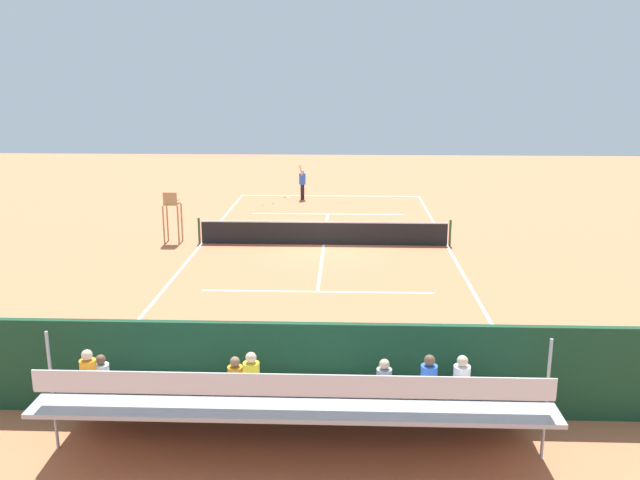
{
  "coord_description": "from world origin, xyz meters",
  "views": [
    {
      "loc": [
        -0.86,
        26.71,
        6.92
      ],
      "look_at": [
        0.0,
        4.0,
        1.2
      ],
      "focal_mm": 38.04,
      "sensor_mm": 36.0,
      "label": 1
    }
  ],
  "objects_px": {
    "courtside_bench": "(431,376)",
    "tennis_ball_near": "(273,203)",
    "tennis_player": "(302,181)",
    "tennis_racket": "(288,198)",
    "tennis_net": "(324,233)",
    "tennis_ball_far": "(263,205)",
    "bleacher_stand": "(297,403)",
    "umpire_chair": "(172,212)",
    "equipment_bag": "(364,393)"
  },
  "relations": [
    {
      "from": "courtside_bench",
      "to": "tennis_ball_near",
      "type": "distance_m",
      "value": 22.5
    },
    {
      "from": "tennis_player",
      "to": "tennis_ball_near",
      "type": "xyz_separation_m",
      "value": [
        1.49,
        1.35,
        -0.98
      ]
    },
    {
      "from": "tennis_racket",
      "to": "tennis_player",
      "type": "bearing_deg",
      "value": 155.1
    },
    {
      "from": "tennis_net",
      "to": "tennis_ball_far",
      "type": "distance_m",
      "value": 8.86
    },
    {
      "from": "bleacher_stand",
      "to": "tennis_player",
      "type": "xyz_separation_m",
      "value": [
        1.5,
        -25.14,
        0.09
      ]
    },
    {
      "from": "tennis_ball_far",
      "to": "umpire_chair",
      "type": "bearing_deg",
      "value": 71.34
    },
    {
      "from": "tennis_racket",
      "to": "tennis_ball_far",
      "type": "relative_size",
      "value": 8.22
    },
    {
      "from": "tennis_player",
      "to": "umpire_chair",
      "type": "bearing_deg",
      "value": 64.28
    },
    {
      "from": "bleacher_stand",
      "to": "tennis_ball_near",
      "type": "bearing_deg",
      "value": -82.85
    },
    {
      "from": "tennis_player",
      "to": "tennis_ball_far",
      "type": "distance_m",
      "value": 2.78
    },
    {
      "from": "bleacher_stand",
      "to": "tennis_ball_near",
      "type": "relative_size",
      "value": 137.27
    },
    {
      "from": "tennis_ball_near",
      "to": "tennis_racket",
      "type": "bearing_deg",
      "value": -111.04
    },
    {
      "from": "tennis_racket",
      "to": "tennis_ball_near",
      "type": "relative_size",
      "value": 8.22
    },
    {
      "from": "equipment_bag",
      "to": "tennis_racket",
      "type": "bearing_deg",
      "value": -81.31
    },
    {
      "from": "courtside_bench",
      "to": "tennis_ball_far",
      "type": "xyz_separation_m",
      "value": [
        6.21,
        -21.42,
        -0.53
      ]
    },
    {
      "from": "tennis_ball_near",
      "to": "tennis_ball_far",
      "type": "distance_m",
      "value": 0.6
    },
    {
      "from": "umpire_chair",
      "to": "tennis_racket",
      "type": "height_order",
      "value": "umpire_chair"
    },
    {
      "from": "courtside_bench",
      "to": "equipment_bag",
      "type": "bearing_deg",
      "value": 5.1
    },
    {
      "from": "bleacher_stand",
      "to": "tennis_racket",
      "type": "height_order",
      "value": "bleacher_stand"
    },
    {
      "from": "tennis_racket",
      "to": "tennis_ball_far",
      "type": "height_order",
      "value": "tennis_ball_far"
    },
    {
      "from": "equipment_bag",
      "to": "tennis_ball_far",
      "type": "bearing_deg",
      "value": -77.52
    },
    {
      "from": "courtside_bench",
      "to": "tennis_ball_near",
      "type": "relative_size",
      "value": 27.27
    },
    {
      "from": "equipment_bag",
      "to": "tennis_ball_near",
      "type": "height_order",
      "value": "equipment_bag"
    },
    {
      "from": "tennis_net",
      "to": "bleacher_stand",
      "type": "bearing_deg",
      "value": 90.03
    },
    {
      "from": "tennis_ball_near",
      "to": "tennis_net",
      "type": "bearing_deg",
      "value": 109.32
    },
    {
      "from": "umpire_chair",
      "to": "tennis_net",
      "type": "bearing_deg",
      "value": 179.51
    },
    {
      "from": "tennis_racket",
      "to": "tennis_ball_near",
      "type": "height_order",
      "value": "tennis_ball_near"
    },
    {
      "from": "tennis_net",
      "to": "tennis_racket",
      "type": "distance_m",
      "value": 10.48
    },
    {
      "from": "umpire_chair",
      "to": "equipment_bag",
      "type": "distance_m",
      "value": 15.44
    },
    {
      "from": "tennis_ball_near",
      "to": "equipment_bag",
      "type": "bearing_deg",
      "value": 101.05
    },
    {
      "from": "tennis_net",
      "to": "tennis_racket",
      "type": "bearing_deg",
      "value": -77.25
    },
    {
      "from": "courtside_bench",
      "to": "tennis_racket",
      "type": "bearing_deg",
      "value": -77.87
    },
    {
      "from": "tennis_ball_far",
      "to": "tennis_net",
      "type": "bearing_deg",
      "value": 113.06
    },
    {
      "from": "tennis_net",
      "to": "umpire_chair",
      "type": "height_order",
      "value": "umpire_chair"
    },
    {
      "from": "tennis_net",
      "to": "bleacher_stand",
      "type": "relative_size",
      "value": 1.14
    },
    {
      "from": "tennis_net",
      "to": "umpire_chair",
      "type": "xyz_separation_m",
      "value": [
        6.2,
        -0.05,
        0.81
      ]
    },
    {
      "from": "courtside_bench",
      "to": "equipment_bag",
      "type": "height_order",
      "value": "courtside_bench"
    },
    {
      "from": "bleacher_stand",
      "to": "tennis_ball_far",
      "type": "xyz_separation_m",
      "value": [
        3.48,
        -23.45,
        -0.89
      ]
    },
    {
      "from": "tennis_net",
      "to": "courtside_bench",
      "type": "xyz_separation_m",
      "value": [
        -2.74,
        13.27,
        0.06
      ]
    },
    {
      "from": "tennis_net",
      "to": "tennis_ball_near",
      "type": "relative_size",
      "value": 156.06
    },
    {
      "from": "tennis_player",
      "to": "tennis_racket",
      "type": "distance_m",
      "value": 1.35
    },
    {
      "from": "tennis_net",
      "to": "tennis_player",
      "type": "xyz_separation_m",
      "value": [
        1.49,
        -9.83,
        0.51
      ]
    },
    {
      "from": "umpire_chair",
      "to": "tennis_player",
      "type": "relative_size",
      "value": 1.11
    },
    {
      "from": "umpire_chair",
      "to": "tennis_ball_far",
      "type": "bearing_deg",
      "value": -108.66
    },
    {
      "from": "tennis_racket",
      "to": "tennis_ball_far",
      "type": "distance_m",
      "value": 2.37
    },
    {
      "from": "tennis_ball_far",
      "to": "bleacher_stand",
      "type": "bearing_deg",
      "value": 98.43
    },
    {
      "from": "equipment_bag",
      "to": "tennis_ball_near",
      "type": "xyz_separation_m",
      "value": [
        4.28,
        -21.89,
        -0.15
      ]
    },
    {
      "from": "tennis_racket",
      "to": "tennis_ball_far",
      "type": "xyz_separation_m",
      "value": [
        1.16,
        2.07,
        0.02
      ]
    },
    {
      "from": "tennis_net",
      "to": "tennis_ball_far",
      "type": "height_order",
      "value": "tennis_net"
    },
    {
      "from": "tennis_net",
      "to": "bleacher_stand",
      "type": "xyz_separation_m",
      "value": [
        -0.01,
        15.31,
        0.42
      ]
    }
  ]
}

